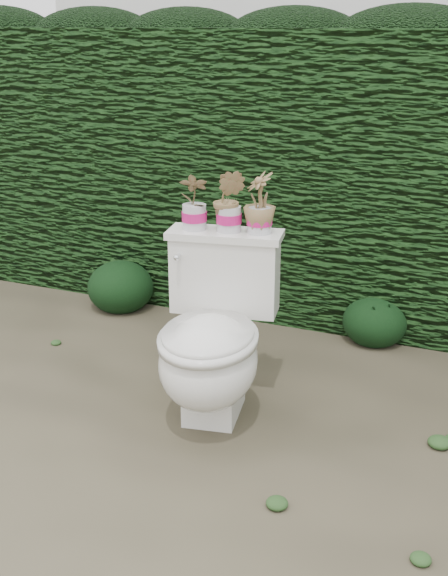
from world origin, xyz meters
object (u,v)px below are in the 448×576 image
at_px(potted_plant_right, 260,205).
at_px(potted_plant_left, 194,203).
at_px(toilet, 213,342).
at_px(potted_plant_center, 229,202).

bearing_deg(potted_plant_right, potted_plant_left, -116.36).
xyz_separation_m(toilet, potted_plant_right, (0.10, 0.26, 0.55)).
bearing_deg(potted_plant_right, potted_plant_center, -116.36).
bearing_deg(toilet, potted_plant_left, 119.69).
height_order(potted_plant_left, potted_plant_center, potted_plant_center).
relative_size(toilet, potted_plant_right, 3.11).
relative_size(potted_plant_center, potted_plant_right, 1.03).
distance_m(potted_plant_center, potted_plant_right, 0.13).
distance_m(potted_plant_left, potted_plant_right, 0.29).
height_order(toilet, potted_plant_left, potted_plant_left).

